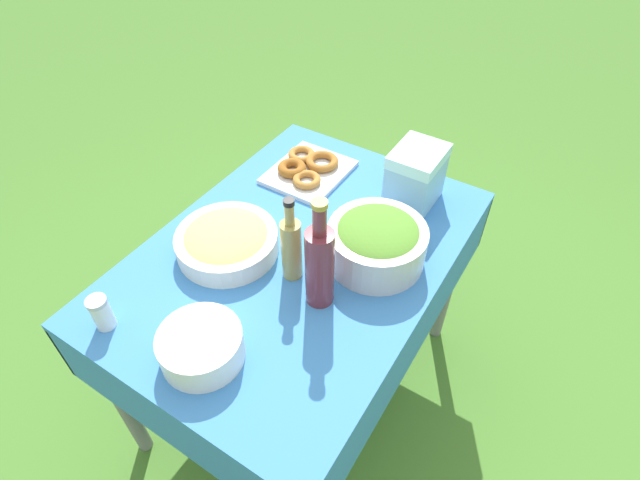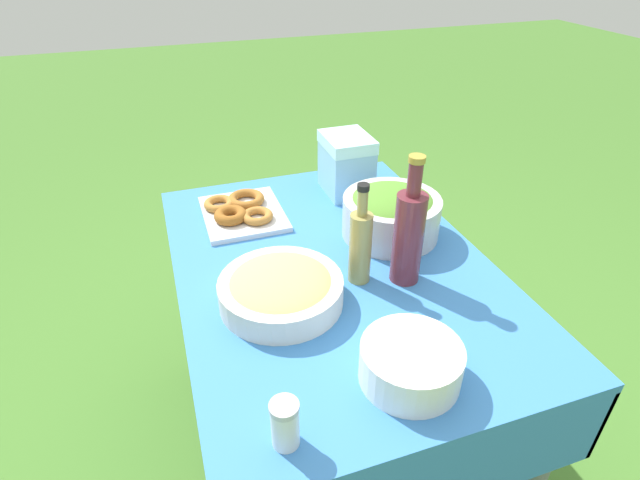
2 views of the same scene
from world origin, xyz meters
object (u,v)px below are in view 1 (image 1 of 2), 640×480
pasta_bowl (227,241)px  cooler_box (415,177)px  wine_bottle (320,264)px  plate_stack (201,346)px  salad_bowl (377,241)px  donut_platter (308,169)px  olive_oil_bottle (291,247)px

pasta_bowl → cooler_box: cooler_box is taller
wine_bottle → plate_stack: bearing=-25.1°
salad_bowl → cooler_box: cooler_box is taller
donut_platter → cooler_box: (-0.06, 0.38, 0.08)m
salad_bowl → olive_oil_bottle: (0.18, -0.17, 0.03)m
olive_oil_bottle → salad_bowl: bearing=135.6°
salad_bowl → donut_platter: 0.47m
salad_bowl → pasta_bowl: (0.20, -0.39, -0.03)m
salad_bowl → wine_bottle: wine_bottle is taller
cooler_box → donut_platter: bearing=-81.5°
plate_stack → wine_bottle: 0.35m
donut_platter → plate_stack: size_ratio=1.39×
donut_platter → salad_bowl: bearing=58.2°
cooler_box → wine_bottle: bearing=-4.1°
donut_platter → cooler_box: size_ratio=1.44×
donut_platter → plate_stack: bearing=14.3°
pasta_bowl → cooler_box: (-0.51, 0.37, 0.06)m
wine_bottle → cooler_box: size_ratio=1.73×
salad_bowl → cooler_box: (-0.30, -0.02, 0.03)m
donut_platter → olive_oil_bottle: bearing=28.1°
salad_bowl → olive_oil_bottle: 0.25m
pasta_bowl → donut_platter: bearing=-178.6°
donut_platter → plate_stack: (0.77, 0.19, 0.02)m
wine_bottle → cooler_box: wine_bottle is taller
olive_oil_bottle → cooler_box: bearing=162.6°
salad_bowl → donut_platter: salad_bowl is taller
donut_platter → cooler_box: bearing=98.5°
olive_oil_bottle → wine_bottle: wine_bottle is taller
wine_bottle → olive_oil_bottle: bearing=-107.2°
salad_bowl → pasta_bowl: bearing=-62.4°
donut_platter → wine_bottle: bearing=36.5°
wine_bottle → donut_platter: bearing=-143.5°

